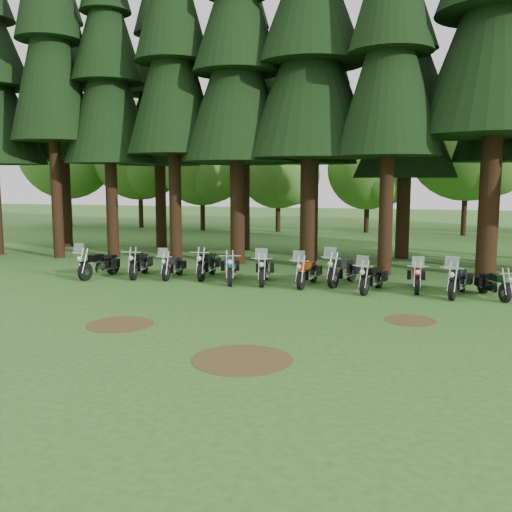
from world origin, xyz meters
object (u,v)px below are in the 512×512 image
(motorcycle_3, at_px, (207,265))
(motorcycle_7, at_px, (343,271))
(motorcycle_8, at_px, (372,278))
(motorcycle_0, at_px, (99,265))
(motorcycle_4, at_px, (230,269))
(motorcycle_5, at_px, (264,270))
(motorcycle_9, at_px, (417,278))
(motorcycle_6, at_px, (307,273))
(motorcycle_10, at_px, (458,282))
(motorcycle_2, at_px, (173,267))
(motorcycle_11, at_px, (494,285))
(motorcycle_1, at_px, (139,264))

(motorcycle_3, relative_size, motorcycle_7, 1.01)
(motorcycle_7, bearing_deg, motorcycle_8, -26.75)
(motorcycle_0, height_order, motorcycle_4, motorcycle_0)
(motorcycle_5, height_order, motorcycle_7, motorcycle_7)
(motorcycle_0, bearing_deg, motorcycle_9, 12.62)
(motorcycle_6, distance_m, motorcycle_10, 5.16)
(motorcycle_2, height_order, motorcycle_3, motorcycle_2)
(motorcycle_2, distance_m, motorcycle_5, 3.75)
(motorcycle_9, distance_m, motorcycle_10, 1.44)
(motorcycle_4, distance_m, motorcycle_11, 9.21)
(motorcycle_1, bearing_deg, motorcycle_6, -13.10)
(motorcycle_0, xyz_separation_m, motorcycle_8, (10.58, -0.08, -0.03))
(motorcycle_1, bearing_deg, motorcycle_9, -11.87)
(motorcycle_3, height_order, motorcycle_10, motorcycle_10)
(motorcycle_2, bearing_deg, motorcycle_4, -8.60)
(motorcycle_10, xyz_separation_m, motorcycle_11, (1.11, 0.01, -0.07))
(motorcycle_1, xyz_separation_m, motorcycle_10, (11.95, -0.69, 0.00))
(motorcycle_0, xyz_separation_m, motorcycle_10, (13.37, -0.08, -0.01))
(motorcycle_10, bearing_deg, motorcycle_1, -168.08)
(motorcycle_0, xyz_separation_m, motorcycle_6, (8.24, 0.41, -0.02))
(motorcycle_4, bearing_deg, motorcycle_11, -20.52)
(motorcycle_4, bearing_deg, motorcycle_3, 131.76)
(motorcycle_9, distance_m, motorcycle_11, 2.50)
(motorcycle_3, distance_m, motorcycle_11, 10.44)
(motorcycle_0, bearing_deg, motorcycle_3, 25.24)
(motorcycle_8, bearing_deg, motorcycle_3, -175.60)
(motorcycle_6, distance_m, motorcycle_9, 3.83)
(motorcycle_1, relative_size, motorcycle_5, 1.01)
(motorcycle_3, distance_m, motorcycle_8, 6.57)
(motorcycle_1, relative_size, motorcycle_2, 1.12)
(motorcycle_3, distance_m, motorcycle_10, 9.34)
(motorcycle_0, xyz_separation_m, motorcycle_2, (2.84, 0.68, -0.06))
(motorcycle_0, distance_m, motorcycle_4, 5.30)
(motorcycle_2, bearing_deg, motorcycle_7, 0.39)
(motorcycle_4, bearing_deg, motorcycle_9, -16.55)
(motorcycle_3, xyz_separation_m, motorcycle_4, (1.17, -0.70, 0.01))
(motorcycle_6, bearing_deg, motorcycle_11, 2.45)
(motorcycle_2, height_order, motorcycle_5, motorcycle_5)
(motorcycle_1, distance_m, motorcycle_11, 13.08)
(motorcycle_1, height_order, motorcycle_11, motorcycle_1)
(motorcycle_5, relative_size, motorcycle_11, 1.20)
(motorcycle_3, xyz_separation_m, motorcycle_5, (2.47, -0.63, -0.01))
(motorcycle_5, bearing_deg, motorcycle_0, 174.60)
(motorcycle_10, height_order, motorcycle_11, motorcycle_10)
(motorcycle_3, height_order, motorcycle_6, motorcycle_6)
(motorcycle_5, distance_m, motorcycle_6, 1.65)
(motorcycle_2, distance_m, motorcycle_7, 6.61)
(motorcycle_8, xyz_separation_m, motorcycle_9, (1.48, 0.61, -0.01))
(motorcycle_8, xyz_separation_m, motorcycle_11, (3.91, 0.01, -0.05))
(motorcycle_0, bearing_deg, motorcycle_8, 9.69)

